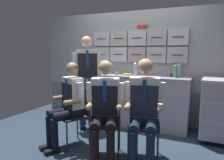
% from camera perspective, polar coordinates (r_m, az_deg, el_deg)
% --- Properties ---
extents(ground, '(4.80, 4.80, 0.04)m').
position_cam_1_polar(ground, '(3.40, -2.71, -16.98)').
color(ground, '#273647').
extents(galley_bulkhead, '(4.20, 0.14, 2.15)m').
position_cam_1_polar(galley_bulkhead, '(4.35, 5.80, 3.45)').
color(galley_bulkhead, '#A5ADAB').
rests_on(galley_bulkhead, ground).
extents(galley_counter, '(1.78, 0.53, 0.94)m').
position_cam_1_polar(galley_counter, '(4.11, 7.36, -5.39)').
color(galley_counter, '#AFA6B7').
rests_on(galley_counter, ground).
extents(service_trolley, '(0.40, 0.65, 0.97)m').
position_cam_1_polar(service_trolley, '(3.79, 25.24, -6.46)').
color(service_trolley, black).
rests_on(service_trolley, ground).
extents(folding_chair_left, '(0.54, 0.54, 0.85)m').
position_cam_1_polar(folding_chair_left, '(3.34, -8.90, -7.60)').
color(folding_chair_left, '#2D2D33').
rests_on(folding_chair_left, ground).
extents(crew_member_left, '(0.56, 0.65, 1.23)m').
position_cam_1_polar(crew_member_left, '(3.23, -11.50, -5.45)').
color(crew_member_left, black).
rests_on(crew_member_left, ground).
extents(folding_chair_center, '(0.52, 0.52, 0.85)m').
position_cam_1_polar(folding_chair_center, '(3.01, -1.56, -9.20)').
color(folding_chair_center, '#2D2D33').
rests_on(folding_chair_center, ground).
extents(crew_member_center, '(0.55, 0.68, 1.27)m').
position_cam_1_polar(crew_member_center, '(2.81, -1.88, -6.64)').
color(crew_member_center, black).
rests_on(crew_member_center, ground).
extents(folding_chair_right, '(0.48, 0.48, 0.85)m').
position_cam_1_polar(folding_chair_right, '(2.97, 8.50, -9.52)').
color(folding_chair_right, '#2D2D33').
rests_on(folding_chair_right, ground).
extents(crew_member_right, '(0.53, 0.69, 1.30)m').
position_cam_1_polar(crew_member_right, '(2.77, 8.40, -6.56)').
color(crew_member_right, black).
rests_on(crew_member_right, ground).
extents(crew_member_standing, '(0.44, 0.40, 1.65)m').
position_cam_1_polar(crew_member_standing, '(3.90, -6.53, 1.42)').
color(crew_member_standing, black).
rests_on(crew_member_standing, ground).
extents(water_bottle_tall, '(0.06, 0.06, 0.26)m').
position_cam_1_polar(water_bottle_tall, '(3.92, 6.11, 2.80)').
color(water_bottle_tall, silver).
rests_on(water_bottle_tall, galley_counter).
extents(sparkling_bottle_green, '(0.08, 0.08, 0.26)m').
position_cam_1_polar(sparkling_bottle_green, '(3.97, 16.96, 2.54)').
color(sparkling_bottle_green, silver).
rests_on(sparkling_bottle_green, galley_counter).
extents(water_bottle_clear, '(0.07, 0.07, 0.25)m').
position_cam_1_polar(water_bottle_clear, '(3.89, 16.20, 2.36)').
color(water_bottle_clear, '#4D9B5B').
rests_on(water_bottle_clear, galley_counter).
extents(espresso_cup_small, '(0.06, 0.06, 0.06)m').
position_cam_1_polar(espresso_cup_small, '(3.99, 15.22, 1.30)').
color(espresso_cup_small, navy).
rests_on(espresso_cup_small, galley_counter).
extents(paper_cup_blue, '(0.06, 0.06, 0.06)m').
position_cam_1_polar(paper_cup_blue, '(4.10, 1.24, 1.78)').
color(paper_cup_blue, tan).
rests_on(paper_cup_blue, galley_counter).
extents(snack_banana, '(0.17, 0.10, 0.04)m').
position_cam_1_polar(snack_banana, '(4.05, 4.12, 1.51)').
color(snack_banana, yellow).
rests_on(snack_banana, galley_counter).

